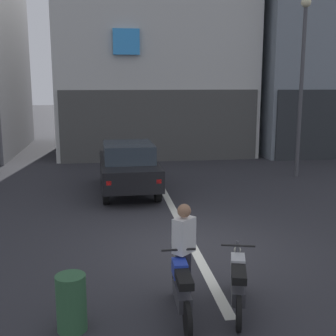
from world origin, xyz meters
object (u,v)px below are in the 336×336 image
Objects in this scene: motorcycle_silver_row_left_mid at (238,283)px; person_by_motorcycles at (184,253)px; motorcycle_blue_row_leftmost at (181,288)px; street_lamp at (302,70)px; car_black_crossing_near at (128,166)px; trash_bin at (71,303)px.

person_by_motorcycles reaches higher than motorcycle_silver_row_left_mid.
person_by_motorcycles is at bearing 75.74° from motorcycle_blue_row_leftmost.
person_by_motorcycles is (-5.95, -9.03, -3.13)m from street_lamp.
motorcycle_silver_row_left_mid is 0.97m from person_by_motorcycles.
car_black_crossing_near is 7.43m from person_by_motorcycles.
motorcycle_silver_row_left_mid is at bearing 3.47° from motorcycle_blue_row_leftmost.
trash_bin is (-1.24, -8.02, -0.46)m from car_black_crossing_near.
street_lamp reaches higher than person_by_motorcycles.
car_black_crossing_near reaches higher than motorcycle_blue_row_leftmost.
street_lamp is 11.30m from motorcycle_silver_row_left_mid.
car_black_crossing_near is at bearing 99.64° from motorcycle_silver_row_left_mid.
person_by_motorcycles is at bearing -85.94° from car_black_crossing_near.
street_lamp is 3.90× the size of motorcycle_blue_row_leftmost.
street_lamp is 3.90× the size of person_by_motorcycles.
motorcycle_silver_row_left_mid is at bearing 4.94° from trash_bin.
street_lamp is 12.85m from trash_bin.
motorcycle_blue_row_leftmost is 1.02× the size of motorcycle_silver_row_left_mid.
car_black_crossing_near is 4.88× the size of trash_bin.
motorcycle_silver_row_left_mid is 0.98× the size of person_by_motorcycles.
street_lamp is at bearing 56.60° from person_by_motorcycles.
street_lamp is at bearing 51.32° from trash_bin.
street_lamp is (6.48, 1.62, 3.10)m from car_black_crossing_near.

